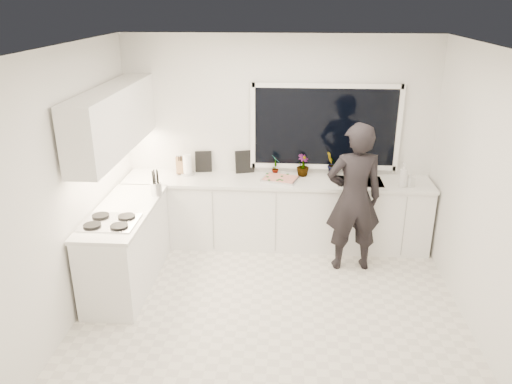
{
  "coord_description": "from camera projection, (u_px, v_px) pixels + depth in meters",
  "views": [
    {
      "loc": [
        0.16,
        -4.58,
        3.11
      ],
      "look_at": [
        -0.2,
        0.4,
        1.15
      ],
      "focal_mm": 35.0,
      "sensor_mm": 36.0,
      "label": 1
    }
  ],
  "objects": [
    {
      "name": "pizza",
      "position": [
        280.0,
        178.0,
        6.37
      ],
      "size": [
        0.46,
        0.39,
        0.01
      ],
      "primitive_type": "cube",
      "rotation": [
        0.0,
        0.0,
        -0.3
      ],
      "color": "#B3171C",
      "rests_on": "pizza_tray"
    },
    {
      "name": "floor",
      "position": [
        271.0,
        305.0,
        5.4
      ],
      "size": [
        4.0,
        3.5,
        0.02
      ],
      "primitive_type": "cube",
      "color": "beige",
      "rests_on": "ground"
    },
    {
      "name": "sink",
      "position": [
        359.0,
        185.0,
        6.36
      ],
      "size": [
        0.58,
        0.42,
        0.14
      ],
      "primitive_type": "cube",
      "color": "silver",
      "rests_on": "countertop_back"
    },
    {
      "name": "herb_plants",
      "position": [
        310.0,
        165.0,
        6.48
      ],
      "size": [
        0.91,
        0.23,
        0.33
      ],
      "color": "#26662D",
      "rests_on": "countertop_back"
    },
    {
      "name": "watering_can",
      "position": [
        362.0,
        172.0,
        6.46
      ],
      "size": [
        0.17,
        0.17,
        0.13
      ],
      "primitive_type": "cylinder",
      "rotation": [
        0.0,
        0.0,
        0.25
      ],
      "color": "#1333B9",
      "rests_on": "countertop_back"
    },
    {
      "name": "knife_block",
      "position": [
        181.0,
        166.0,
        6.58
      ],
      "size": [
        0.15,
        0.13,
        0.22
      ],
      "primitive_type": "cube",
      "rotation": [
        0.0,
        0.0,
        0.28
      ],
      "color": "#926443",
      "rests_on": "countertop_back"
    },
    {
      "name": "person",
      "position": [
        354.0,
        198.0,
        5.84
      ],
      "size": [
        0.71,
        0.51,
        1.82
      ],
      "primitive_type": "imported",
      "rotation": [
        0.0,
        0.0,
        3.26
      ],
      "color": "black",
      "rests_on": "floor"
    },
    {
      "name": "countertop_back",
      "position": [
        277.0,
        181.0,
        6.41
      ],
      "size": [
        3.94,
        0.62,
        0.04
      ],
      "primitive_type": "cube",
      "color": "silver",
      "rests_on": "base_cabinets_back"
    },
    {
      "name": "wall_left",
      "position": [
        74.0,
        183.0,
        5.04
      ],
      "size": [
        0.02,
        3.5,
        2.7
      ],
      "primitive_type": "cube",
      "color": "white",
      "rests_on": "ground"
    },
    {
      "name": "wall_back",
      "position": [
        278.0,
        140.0,
        6.54
      ],
      "size": [
        4.0,
        0.02,
        2.7
      ],
      "primitive_type": "cube",
      "color": "white",
      "rests_on": "ground"
    },
    {
      "name": "base_cabinets_back",
      "position": [
        276.0,
        213.0,
        6.59
      ],
      "size": [
        3.92,
        0.58,
        0.88
      ],
      "primitive_type": "cube",
      "color": "white",
      "rests_on": "floor"
    },
    {
      "name": "paper_towel_roll",
      "position": [
        187.0,
        165.0,
        6.53
      ],
      "size": [
        0.11,
        0.11,
        0.26
      ],
      "primitive_type": "cylinder",
      "rotation": [
        0.0,
        0.0,
        -0.03
      ],
      "color": "white",
      "rests_on": "countertop_back"
    },
    {
      "name": "picture_frame_small",
      "position": [
        245.0,
        162.0,
        6.61
      ],
      "size": [
        0.24,
        0.09,
        0.3
      ],
      "primitive_type": "cube",
      "rotation": [
        0.0,
        0.0,
        0.3
      ],
      "color": "black",
      "rests_on": "countertop_back"
    },
    {
      "name": "stovetop",
      "position": [
        110.0,
        222.0,
        5.17
      ],
      "size": [
        0.56,
        0.48,
        0.03
      ],
      "primitive_type": "cube",
      "color": "black",
      "rests_on": "countertop_left"
    },
    {
      "name": "window",
      "position": [
        325.0,
        127.0,
        6.4
      ],
      "size": [
        1.8,
        0.02,
        1.0
      ],
      "primitive_type": "cube",
      "color": "black",
      "rests_on": "wall_back"
    },
    {
      "name": "wall_right",
      "position": [
        482.0,
        194.0,
        4.77
      ],
      "size": [
        0.02,
        3.5,
        2.7
      ],
      "primitive_type": "cube",
      "color": "white",
      "rests_on": "ground"
    },
    {
      "name": "countertop_left",
      "position": [
        123.0,
        211.0,
        5.51
      ],
      "size": [
        0.62,
        1.6,
        0.04
      ],
      "primitive_type": "cube",
      "color": "silver",
      "rests_on": "base_cabinets_left"
    },
    {
      "name": "upper_cabinets",
      "position": [
        114.0,
        119.0,
        5.49
      ],
      "size": [
        0.34,
        2.1,
        0.7
      ],
      "primitive_type": "cube",
      "color": "white",
      "rests_on": "wall_left"
    },
    {
      "name": "utensil_crock",
      "position": [
        156.0,
        189.0,
        5.87
      ],
      "size": [
        0.13,
        0.13,
        0.16
      ],
      "primitive_type": "cylinder",
      "rotation": [
        0.0,
        0.0,
        -0.04
      ],
      "color": "silver",
      "rests_on": "countertop_left"
    },
    {
      "name": "pizza_tray",
      "position": [
        280.0,
        179.0,
        6.37
      ],
      "size": [
        0.51,
        0.44,
        0.03
      ],
      "primitive_type": "cube",
      "rotation": [
        0.0,
        0.0,
        -0.3
      ],
      "color": "silver",
      "rests_on": "countertop_back"
    },
    {
      "name": "soap_bottles",
      "position": [
        405.0,
        176.0,
        6.12
      ],
      "size": [
        0.22,
        0.15,
        0.3
      ],
      "color": "#D8BF66",
      "rests_on": "countertop_back"
    },
    {
      "name": "picture_frame_large",
      "position": [
        204.0,
        162.0,
        6.65
      ],
      "size": [
        0.22,
        0.05,
        0.28
      ],
      "primitive_type": "cube",
      "rotation": [
        0.0,
        0.0,
        0.14
      ],
      "color": "black",
      "rests_on": "countertop_back"
    },
    {
      "name": "base_cabinets_left",
      "position": [
        127.0,
        248.0,
        5.67
      ],
      "size": [
        0.58,
        1.6,
        0.88
      ],
      "primitive_type": "cube",
      "color": "white",
      "rests_on": "floor"
    },
    {
      "name": "ceiling",
      "position": [
        275.0,
        45.0,
        4.41
      ],
      "size": [
        4.0,
        3.5,
        0.02
      ],
      "primitive_type": "cube",
      "color": "white",
      "rests_on": "wall_back"
    },
    {
      "name": "faucet",
      "position": [
        358.0,
        168.0,
        6.49
      ],
      "size": [
        0.03,
        0.03,
        0.22
      ],
      "primitive_type": "cylinder",
      "color": "silver",
      "rests_on": "countertop_back"
    }
  ]
}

